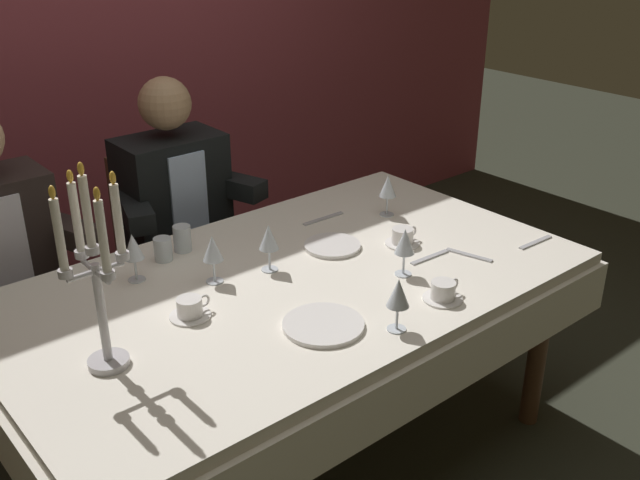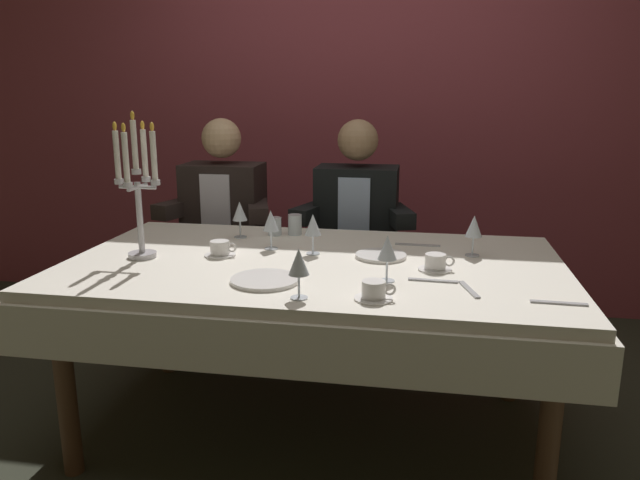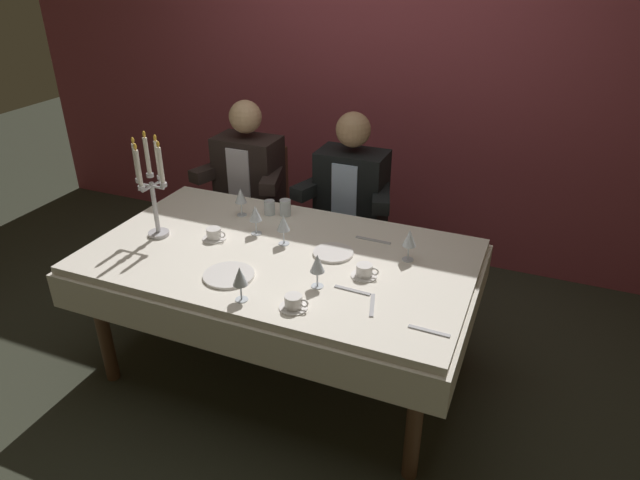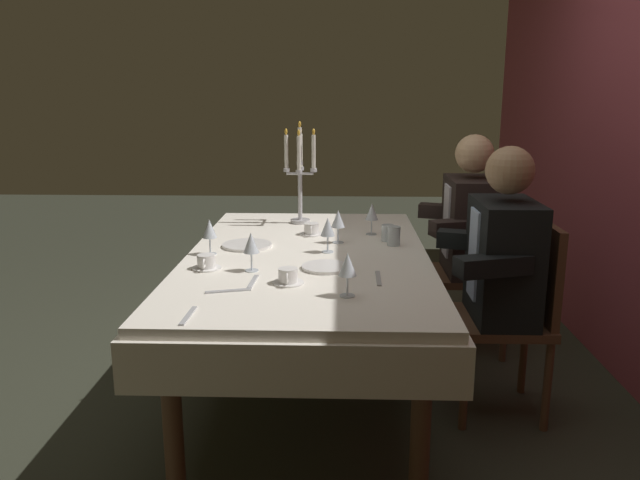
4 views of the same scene
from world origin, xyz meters
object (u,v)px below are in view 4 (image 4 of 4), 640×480
(water_tumbler_1, at_px, (388,233))
(water_tumbler_0, at_px, (394,236))
(dinner_plate_1, at_px, (247,245))
(wine_glass_5, at_px, (372,213))
(coffee_cup_1, at_px, (288,277))
(coffee_cup_0, at_px, (206,263))
(wine_glass_3, at_px, (328,228))
(wine_glass_4, at_px, (210,230))
(wine_glass_1, at_px, (338,220))
(dinner_plate_0, at_px, (326,267))
(coffee_cup_2, at_px, (311,230))
(wine_glass_2, at_px, (251,244))
(candelabra, at_px, (300,176))
(seated_diner_1, at_px, (505,259))
(seated_diner_0, at_px, (471,225))
(wine_glass_0, at_px, (348,266))
(dining_table, at_px, (308,278))

(water_tumbler_1, bearing_deg, water_tumbler_0, 14.48)
(dinner_plate_1, bearing_deg, water_tumbler_1, 101.41)
(wine_glass_5, xyz_separation_m, coffee_cup_1, (0.86, -0.36, -0.09))
(coffee_cup_0, bearing_deg, wine_glass_3, 120.05)
(wine_glass_4, bearing_deg, wine_glass_1, 112.57)
(wine_glass_1, distance_m, wine_glass_4, 0.63)
(dinner_plate_0, distance_m, dinner_plate_1, 0.53)
(water_tumbler_1, height_order, coffee_cup_2, water_tumbler_1)
(wine_glass_2, relative_size, wine_glass_3, 1.00)
(water_tumbler_0, bearing_deg, coffee_cup_1, -36.24)
(wine_glass_5, bearing_deg, wine_glass_3, -30.55)
(candelabra, relative_size, dinner_plate_1, 2.38)
(seated_diner_1, bearing_deg, candelabra, -127.52)
(coffee_cup_2, height_order, seated_diner_0, seated_diner_0)
(wine_glass_3, relative_size, coffee_cup_0, 1.24)
(candelabra, xyz_separation_m, wine_glass_0, (1.28, 0.25, -0.15))
(candelabra, bearing_deg, water_tumbler_1, 47.66)
(wine_glass_2, xyz_separation_m, coffee_cup_2, (-0.68, 0.22, -0.09))
(candelabra, relative_size, wine_glass_3, 3.46)
(dinner_plate_0, bearing_deg, coffee_cup_0, -87.97)
(candelabra, xyz_separation_m, wine_glass_3, (0.65, 0.17, -0.15))
(dining_table, relative_size, coffee_cup_1, 14.70)
(wine_glass_2, xyz_separation_m, water_tumbler_0, (-0.46, 0.63, -0.07))
(wine_glass_3, bearing_deg, wine_glass_5, 149.45)
(wine_glass_1, bearing_deg, wine_glass_3, -14.23)
(candelabra, bearing_deg, wine_glass_2, -8.25)
(candelabra, xyz_separation_m, dinner_plate_0, (0.93, 0.16, -0.26))
(coffee_cup_0, bearing_deg, dinner_plate_0, 92.03)
(candelabra, bearing_deg, wine_glass_4, -27.32)
(wine_glass_1, bearing_deg, seated_diner_0, 121.51)
(candelabra, relative_size, seated_diner_1, 0.46)
(seated_diner_1, bearing_deg, coffee_cup_1, -66.92)
(dining_table, xyz_separation_m, wine_glass_5, (-0.39, 0.31, 0.23))
(wine_glass_1, bearing_deg, water_tumbler_1, 100.85)
(dinner_plate_1, distance_m, coffee_cup_2, 0.40)
(water_tumbler_1, xyz_separation_m, coffee_cup_1, (0.72, -0.44, -0.01))
(dining_table, bearing_deg, coffee_cup_2, -179.81)
(candelabra, distance_m, wine_glass_0, 1.32)
(wine_glass_5, relative_size, seated_diner_0, 0.13)
(wine_glass_5, relative_size, coffee_cup_0, 1.24)
(candelabra, height_order, dinner_plate_1, candelabra)
(coffee_cup_0, xyz_separation_m, coffee_cup_1, (0.19, 0.36, 0.00))
(wine_glass_4, xyz_separation_m, water_tumbler_1, (-0.29, 0.83, -0.08))
(wine_glass_5, distance_m, water_tumbler_1, 0.17)
(wine_glass_3, xyz_separation_m, coffee_cup_1, (0.48, -0.14, -0.09))
(candelabra, distance_m, seated_diner_0, 1.00)
(water_tumbler_0, bearing_deg, wine_glass_5, -157.13)
(wine_glass_5, height_order, water_tumbler_0, wine_glass_5)
(coffee_cup_0, distance_m, coffee_cup_1, 0.41)
(seated_diner_0, relative_size, seated_diner_1, 1.00)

